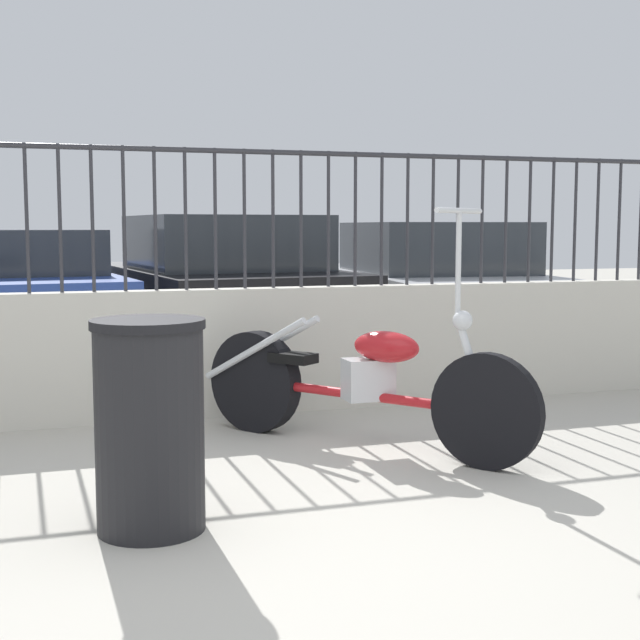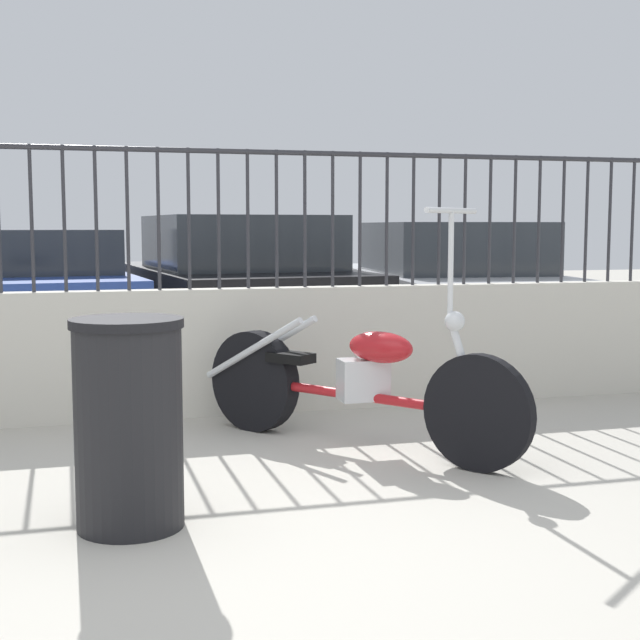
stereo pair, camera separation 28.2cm
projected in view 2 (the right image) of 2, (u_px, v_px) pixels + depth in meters
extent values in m
plane|color=#B7B2A5|center=(256.00, 560.00, 3.49)|extent=(40.00, 40.00, 0.00)
cube|color=beige|center=(176.00, 353.00, 6.09)|extent=(9.34, 0.18, 0.88)
cylinder|color=#2D2D33|center=(32.00, 219.00, 5.76)|extent=(0.02, 0.02, 0.95)
cylinder|color=#2D2D33|center=(64.00, 219.00, 5.81)|extent=(0.02, 0.02, 0.95)
cylinder|color=#2D2D33|center=(96.00, 219.00, 5.86)|extent=(0.02, 0.02, 0.95)
cylinder|color=#2D2D33|center=(128.00, 219.00, 5.92)|extent=(0.02, 0.02, 0.95)
cylinder|color=#2D2D33|center=(158.00, 219.00, 5.97)|extent=(0.02, 0.02, 0.95)
cylinder|color=#2D2D33|center=(189.00, 219.00, 6.02)|extent=(0.02, 0.02, 0.95)
cylinder|color=#2D2D33|center=(219.00, 219.00, 6.08)|extent=(0.02, 0.02, 0.95)
cylinder|color=#2D2D33|center=(248.00, 219.00, 6.13)|extent=(0.02, 0.02, 0.95)
cylinder|color=#2D2D33|center=(277.00, 219.00, 6.19)|extent=(0.02, 0.02, 0.95)
cylinder|color=#2D2D33|center=(305.00, 219.00, 6.24)|extent=(0.02, 0.02, 0.95)
cylinder|color=#2D2D33|center=(333.00, 219.00, 6.29)|extent=(0.02, 0.02, 0.95)
cylinder|color=#2D2D33|center=(360.00, 219.00, 6.35)|extent=(0.02, 0.02, 0.95)
cylinder|color=#2D2D33|center=(387.00, 219.00, 6.40)|extent=(0.02, 0.02, 0.95)
cylinder|color=#2D2D33|center=(413.00, 219.00, 6.45)|extent=(0.02, 0.02, 0.95)
cylinder|color=#2D2D33|center=(439.00, 219.00, 6.51)|extent=(0.02, 0.02, 0.95)
cylinder|color=#2D2D33|center=(465.00, 220.00, 6.56)|extent=(0.02, 0.02, 0.95)
cylinder|color=#2D2D33|center=(490.00, 220.00, 6.62)|extent=(0.02, 0.02, 0.95)
cylinder|color=#2D2D33|center=(515.00, 220.00, 6.67)|extent=(0.02, 0.02, 0.95)
cylinder|color=#2D2D33|center=(539.00, 220.00, 6.72)|extent=(0.02, 0.02, 0.95)
cylinder|color=#2D2D33|center=(563.00, 220.00, 6.78)|extent=(0.02, 0.02, 0.95)
cylinder|color=#2D2D33|center=(586.00, 220.00, 6.83)|extent=(0.02, 0.02, 0.95)
cylinder|color=#2D2D33|center=(610.00, 220.00, 6.88)|extent=(0.02, 0.02, 0.95)
cylinder|color=#2D2D33|center=(632.00, 220.00, 6.94)|extent=(0.02, 0.02, 0.95)
cylinder|color=#2D2D33|center=(173.00, 150.00, 5.95)|extent=(9.34, 0.04, 0.04)
cylinder|color=black|center=(478.00, 413.00, 4.73)|extent=(0.44, 0.55, 0.63)
cylinder|color=black|center=(255.00, 381.00, 5.70)|extent=(0.48, 0.59, 0.65)
cylinder|color=#AD191E|center=(356.00, 395.00, 5.22)|extent=(0.93, 1.20, 0.06)
cube|color=silver|center=(363.00, 380.00, 5.18)|extent=(0.28, 0.18, 0.24)
ellipsoid|color=#AD191E|center=(381.00, 347.00, 5.08)|extent=(0.41, 0.45, 0.18)
cube|color=black|center=(291.00, 358.00, 5.50)|extent=(0.30, 0.32, 0.06)
cylinder|color=silver|center=(464.00, 365.00, 4.76)|extent=(0.17, 0.20, 0.51)
sphere|color=silver|center=(455.00, 321.00, 4.77)|extent=(0.11, 0.11, 0.11)
cylinder|color=silver|center=(451.00, 264.00, 4.76)|extent=(0.03, 0.03, 0.57)
cylinder|color=silver|center=(452.00, 211.00, 4.73)|extent=(0.43, 0.34, 0.03)
cylinder|color=silver|center=(253.00, 349.00, 5.59)|extent=(0.51, 0.66, 0.45)
cylinder|color=silver|center=(267.00, 347.00, 5.70)|extent=(0.51, 0.66, 0.45)
cylinder|color=black|center=(129.00, 428.00, 3.84)|extent=(0.46, 0.46, 0.87)
cylinder|color=black|center=(127.00, 323.00, 3.79)|extent=(0.49, 0.49, 0.04)
cylinder|color=black|center=(97.00, 311.00, 10.33)|extent=(0.17, 0.65, 0.64)
cylinder|color=black|center=(132.00, 338.00, 7.89)|extent=(0.17, 0.65, 0.64)
cube|color=navy|center=(21.00, 302.00, 8.77)|extent=(2.24, 4.39, 0.63)
cube|color=#2D3338|center=(20.00, 251.00, 8.52)|extent=(1.86, 2.18, 0.40)
cylinder|color=black|center=(133.00, 314.00, 10.02)|extent=(0.17, 0.65, 0.64)
cylinder|color=black|center=(279.00, 309.00, 10.63)|extent=(0.17, 0.65, 0.64)
cylinder|color=black|center=(176.00, 339.00, 7.77)|extent=(0.17, 0.65, 0.64)
cylinder|color=black|center=(359.00, 331.00, 8.37)|extent=(0.17, 0.65, 0.64)
cube|color=black|center=(236.00, 299.00, 9.17)|extent=(2.19, 4.06, 0.64)
cube|color=#2D3338|center=(240.00, 242.00, 8.93)|extent=(1.82, 2.02, 0.53)
cylinder|color=black|center=(348.00, 307.00, 10.93)|extent=(0.18, 0.65, 0.64)
cylinder|color=black|center=(478.00, 305.00, 11.20)|extent=(0.18, 0.65, 0.64)
cylinder|color=black|center=(401.00, 331.00, 8.36)|extent=(0.18, 0.65, 0.64)
cylinder|color=black|center=(569.00, 328.00, 8.62)|extent=(0.18, 0.65, 0.64)
cube|color=#B7BABF|center=(446.00, 297.00, 9.76)|extent=(2.23, 4.40, 0.57)
cube|color=#2D3338|center=(452.00, 247.00, 9.49)|extent=(1.81, 2.19, 0.53)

